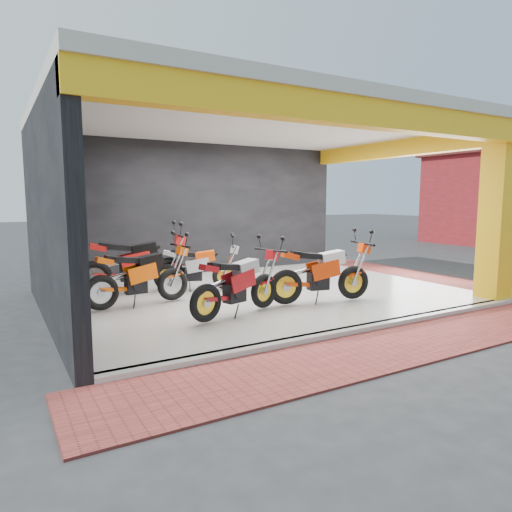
{
  "coord_description": "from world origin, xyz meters",
  "views": [
    {
      "loc": [
        -4.87,
        -6.15,
        2.06
      ],
      "look_at": [
        -0.24,
        1.83,
        0.9
      ],
      "focal_mm": 32.0,
      "sensor_mm": 36.0,
      "label": 1
    }
  ],
  "objects": [
    {
      "name": "ground",
      "position": [
        0.0,
        0.0,
        0.0
      ],
      "size": [
        80.0,
        80.0,
        0.0
      ],
      "primitive_type": "plane",
      "color": "#2D2D30",
      "rests_on": "ground"
    },
    {
      "name": "showroom_floor",
      "position": [
        0.0,
        2.0,
        0.05
      ],
      "size": [
        8.0,
        6.0,
        0.1
      ],
      "primitive_type": "cube",
      "color": "white",
      "rests_on": "ground"
    },
    {
      "name": "showroom_ceiling",
      "position": [
        0.0,
        2.0,
        3.6
      ],
      "size": [
        8.4,
        6.4,
        0.2
      ],
      "primitive_type": "cube",
      "color": "beige",
      "rests_on": "corner_column"
    },
    {
      "name": "back_wall",
      "position": [
        0.0,
        5.1,
        1.75
      ],
      "size": [
        8.2,
        0.2,
        3.5
      ],
      "primitive_type": "cube",
      "color": "black",
      "rests_on": "ground"
    },
    {
      "name": "left_wall",
      "position": [
        -4.1,
        2.0,
        1.75
      ],
      "size": [
        0.2,
        6.2,
        3.5
      ],
      "primitive_type": "cube",
      "color": "black",
      "rests_on": "ground"
    },
    {
      "name": "corner_column",
      "position": [
        3.75,
        -0.75,
        1.75
      ],
      "size": [
        0.5,
        0.5,
        3.5
      ],
      "primitive_type": "cube",
      "color": "yellow",
      "rests_on": "ground"
    },
    {
      "name": "header_beam_front",
      "position": [
        0.0,
        -1.0,
        3.3
      ],
      "size": [
        8.4,
        0.3,
        0.4
      ],
      "primitive_type": "cube",
      "color": "yellow",
      "rests_on": "corner_column"
    },
    {
      "name": "header_beam_right",
      "position": [
        4.0,
        2.0,
        3.3
      ],
      "size": [
        0.3,
        6.4,
        0.4
      ],
      "primitive_type": "cube",
      "color": "yellow",
      "rests_on": "corner_column"
    },
    {
      "name": "floor_kerb",
      "position": [
        0.0,
        -1.02,
        0.05
      ],
      "size": [
        8.0,
        0.2,
        0.1
      ],
      "primitive_type": "cube",
      "color": "white",
      "rests_on": "ground"
    },
    {
      "name": "paver_front",
      "position": [
        0.0,
        -1.8,
        0.01
      ],
      "size": [
        9.0,
        1.4,
        0.03
      ],
      "primitive_type": "cube",
      "color": "#993832",
      "rests_on": "ground"
    },
    {
      "name": "paver_right",
      "position": [
        4.8,
        2.0,
        0.01
      ],
      "size": [
        1.4,
        7.0,
        0.03
      ],
      "primitive_type": "cube",
      "color": "#993832",
      "rests_on": "ground"
    },
    {
      "name": "moto_hero",
      "position": [
        1.13,
        0.43,
        0.77
      ],
      "size": [
        2.29,
        1.22,
        1.33
      ],
      "primitive_type": null,
      "rotation": [
        0.0,
        0.0,
        -0.2
      ],
      "color": "#F23C0A",
      "rests_on": "showroom_floor"
    },
    {
      "name": "moto_row_a",
      "position": [
        -0.74,
        0.68,
        0.73
      ],
      "size": [
        2.19,
        1.29,
        1.26
      ],
      "primitive_type": null,
      "rotation": [
        0.0,
        0.0,
        0.27
      ],
      "color": "#AF1218",
      "rests_on": "showroom_floor"
    },
    {
      "name": "moto_row_b",
      "position": [
        -1.94,
        2.08,
        0.74
      ],
      "size": [
        2.17,
        0.99,
        1.28
      ],
      "primitive_type": null,
      "rotation": [
        0.0,
        0.0,
        0.1
      ],
      "color": "#FC5D0A",
      "rests_on": "showroom_floor"
    },
    {
      "name": "moto_row_c",
      "position": [
        -0.59,
        2.54,
        0.69
      ],
      "size": [
        2.04,
        1.46,
        1.17
      ],
      "primitive_type": null,
      "rotation": [
        0.0,
        0.0,
        -0.44
      ],
      "color": "#B5B7BD",
      "rests_on": "showroom_floor"
    },
    {
      "name": "moto_row_d",
      "position": [
        -1.64,
        3.1,
        0.82
      ],
      "size": [
        2.43,
        1.15,
        1.43
      ],
      "primitive_type": null,
      "rotation": [
        0.0,
        0.0,
        -0.12
      ],
      "color": "red",
      "rests_on": "showroom_floor"
    }
  ]
}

